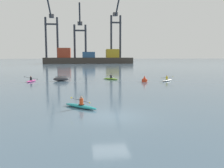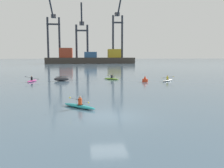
% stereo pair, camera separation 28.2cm
% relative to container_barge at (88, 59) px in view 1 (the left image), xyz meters
% --- Properties ---
extents(ground_plane, '(800.00, 800.00, 0.00)m').
position_rel_container_barge_xyz_m(ground_plane, '(-1.53, -124.05, -2.78)').
color(ground_plane, slate).
extents(container_barge, '(49.82, 11.01, 8.69)m').
position_rel_container_barge_xyz_m(container_barge, '(0.00, 0.00, 0.00)').
color(container_barge, '#38332D').
rests_on(container_barge, ground).
extents(gantry_crane_west, '(7.89, 20.98, 35.80)m').
position_rel_container_barge_xyz_m(gantry_crane_west, '(-21.15, 7.21, 15.47)').
color(gantry_crane_west, '#232833').
rests_on(gantry_crane_west, ground).
extents(gantry_crane_west_mid, '(7.69, 15.52, 32.95)m').
position_rel_container_barge_xyz_m(gantry_crane_west_mid, '(-4.56, 6.01, 12.93)').
color(gantry_crane_west_mid, '#232833').
rests_on(gantry_crane_west_mid, ground).
extents(gantry_crane_east_mid, '(6.75, 19.59, 37.08)m').
position_rel_container_barge_xyz_m(gantry_crane_east_mid, '(16.97, 7.58, 16.22)').
color(gantry_crane_east_mid, '#232833').
rests_on(gantry_crane_east_mid, ground).
extents(capsized_dinghy, '(2.81, 1.86, 0.76)m').
position_rel_container_barge_xyz_m(capsized_dinghy, '(-6.91, -99.69, -2.43)').
color(capsized_dinghy, '#38383D').
rests_on(capsized_dinghy, ground).
extents(channel_buoy, '(0.90, 0.90, 1.00)m').
position_rel_container_barge_xyz_m(channel_buoy, '(6.40, -102.62, -2.42)').
color(channel_buoy, red).
rests_on(channel_buoy, ground).
extents(kayak_magenta, '(2.22, 3.45, 0.95)m').
position_rel_container_barge_xyz_m(kayak_magenta, '(-11.56, -100.33, -2.61)').
color(kayak_magenta, '#C13384').
rests_on(kayak_magenta, ground).
extents(kayak_lime, '(2.72, 2.93, 0.97)m').
position_rel_container_barge_xyz_m(kayak_lime, '(1.51, -98.01, -2.61)').
color(kayak_lime, '#7ABC2D').
rests_on(kayak_lime, ground).
extents(kayak_white, '(2.81, 2.84, 0.95)m').
position_rel_container_barge_xyz_m(kayak_white, '(10.38, -101.88, -2.61)').
color(kayak_white, silver).
rests_on(kayak_white, ground).
extents(kayak_teal, '(2.83, 2.82, 1.03)m').
position_rel_container_barge_xyz_m(kayak_teal, '(-3.58, -121.18, -2.61)').
color(kayak_teal, teal).
rests_on(kayak_teal, ground).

